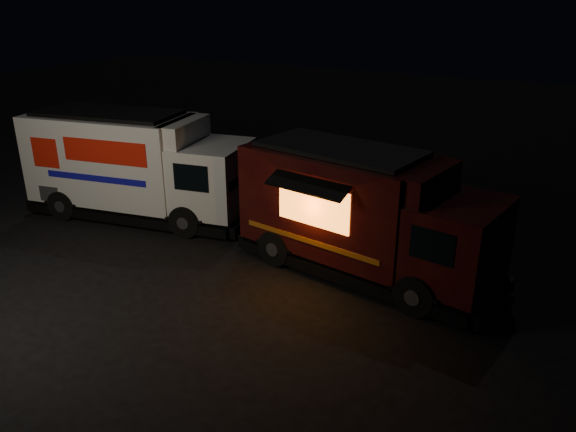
# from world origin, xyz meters

# --- Properties ---
(ground) EXTENTS (80.00, 80.00, 0.00)m
(ground) POSITION_xyz_m (0.00, 0.00, 0.00)
(ground) COLOR black
(ground) RESTS_ON ground
(white_truck) EXTENTS (7.76, 3.90, 3.36)m
(white_truck) POSITION_xyz_m (-4.82, 3.23, 1.68)
(white_truck) COLOR silver
(white_truck) RESTS_ON ground
(red_truck) EXTENTS (7.22, 3.57, 3.22)m
(red_truck) POSITION_xyz_m (2.97, 3.08, 1.61)
(red_truck) COLOR #3A100A
(red_truck) RESTS_ON ground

